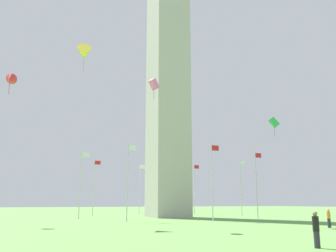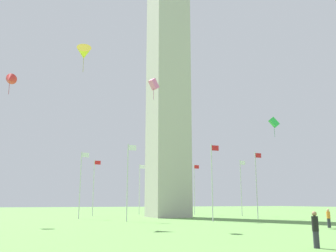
% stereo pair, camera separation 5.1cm
% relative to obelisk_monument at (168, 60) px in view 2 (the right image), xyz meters
% --- Properties ---
extents(ground_plane, '(260.00, 260.00, 0.00)m').
position_rel_obelisk_monument_xyz_m(ground_plane, '(0.00, 0.00, -25.06)').
color(ground_plane, '#609347').
extents(obelisk_monument, '(5.51, 5.51, 50.11)m').
position_rel_obelisk_monument_xyz_m(obelisk_monument, '(0.00, 0.00, 0.00)').
color(obelisk_monument, '#B7B2A8').
rests_on(obelisk_monument, ground).
extents(flagpole_n, '(1.12, 0.14, 9.18)m').
position_rel_obelisk_monument_xyz_m(flagpole_n, '(13.29, 0.00, -20.07)').
color(flagpole_n, silver).
rests_on(flagpole_n, ground).
extents(flagpole_ne, '(1.12, 0.14, 9.18)m').
position_rel_obelisk_monument_xyz_m(flagpole_ne, '(9.41, 9.36, -20.07)').
color(flagpole_ne, silver).
rests_on(flagpole_ne, ground).
extents(flagpole_e, '(1.12, 0.14, 9.18)m').
position_rel_obelisk_monument_xyz_m(flagpole_e, '(0.05, 13.24, -20.07)').
color(flagpole_e, silver).
rests_on(flagpole_e, ground).
extents(flagpole_se, '(1.12, 0.14, 9.18)m').
position_rel_obelisk_monument_xyz_m(flagpole_se, '(-9.31, 9.36, -20.07)').
color(flagpole_se, silver).
rests_on(flagpole_se, ground).
extents(flagpole_s, '(1.12, 0.14, 9.18)m').
position_rel_obelisk_monument_xyz_m(flagpole_s, '(-13.18, 0.00, -20.07)').
color(flagpole_s, silver).
rests_on(flagpole_s, ground).
extents(flagpole_sw, '(1.12, 0.14, 9.18)m').
position_rel_obelisk_monument_xyz_m(flagpole_sw, '(-9.31, -9.36, -20.07)').
color(flagpole_sw, silver).
rests_on(flagpole_sw, ground).
extents(flagpole_w, '(1.12, 0.14, 9.18)m').
position_rel_obelisk_monument_xyz_m(flagpole_w, '(0.05, -13.24, -20.07)').
color(flagpole_w, silver).
rests_on(flagpole_w, ground).
extents(flagpole_nw, '(1.12, 0.14, 9.18)m').
position_rel_obelisk_monument_xyz_m(flagpole_nw, '(9.41, -9.36, -20.07)').
color(flagpole_nw, silver).
rests_on(flagpole_nw, ground).
extents(person_black_shirt, '(0.32, 0.32, 1.77)m').
position_rel_obelisk_monument_xyz_m(person_black_shirt, '(-8.41, -37.63, -24.18)').
color(person_black_shirt, '#2D2D38').
rests_on(person_black_shirt, ground).
extents(person_orange_shirt, '(0.32, 0.32, 1.65)m').
position_rel_obelisk_monument_xyz_m(person_orange_shirt, '(3.92, -26.79, -24.24)').
color(person_orange_shirt, '#2D2D38').
rests_on(person_orange_shirt, ground).
extents(kite_green_box, '(1.50, 1.16, 2.65)m').
position_rel_obelisk_monument_xyz_m(kite_green_box, '(9.14, -14.05, -12.53)').
color(kite_green_box, green).
extents(kite_red_delta, '(1.63, 1.82, 2.48)m').
position_rel_obelisk_monument_xyz_m(kite_red_delta, '(-23.17, -9.41, -9.55)').
color(kite_red_delta, red).
extents(kite_pink_box, '(1.12, 0.87, 2.03)m').
position_rel_obelisk_monument_xyz_m(kite_pink_box, '(-10.72, -21.32, -12.06)').
color(kite_pink_box, pink).
extents(kite_yellow_delta, '(1.91, 2.30, 3.23)m').
position_rel_obelisk_monument_xyz_m(kite_yellow_delta, '(-15.97, -13.65, -6.87)').
color(kite_yellow_delta, yellow).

